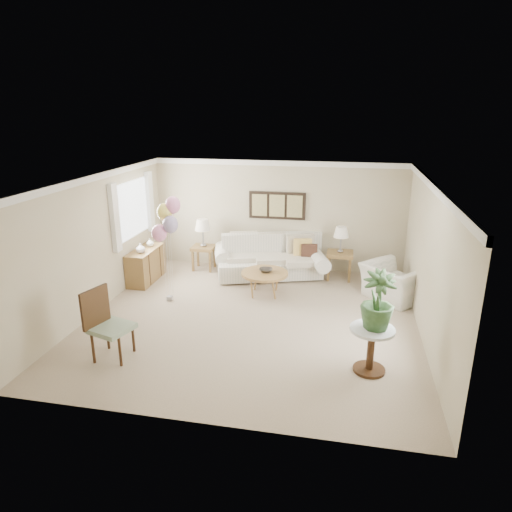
# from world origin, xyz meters

# --- Properties ---
(ground_plane) EXTENTS (6.00, 6.00, 0.00)m
(ground_plane) POSITION_xyz_m (0.00, 0.00, 0.00)
(ground_plane) COLOR tan
(room_shell) EXTENTS (6.04, 6.04, 2.60)m
(room_shell) POSITION_xyz_m (-0.11, 0.09, 1.63)
(room_shell) COLOR beige
(room_shell) RESTS_ON ground
(wall_art_triptych) EXTENTS (1.35, 0.06, 0.65)m
(wall_art_triptych) POSITION_xyz_m (0.00, 2.96, 1.55)
(wall_art_triptych) COLOR black
(wall_art_triptych) RESTS_ON ground
(sofa) EXTENTS (2.88, 1.66, 0.96)m
(sofa) POSITION_xyz_m (-0.06, 2.36, 0.38)
(sofa) COLOR silver
(sofa) RESTS_ON ground
(end_table_left) EXTENTS (0.54, 0.49, 0.58)m
(end_table_left) POSITION_xyz_m (-1.71, 2.49, 0.49)
(end_table_left) COLOR brown
(end_table_left) RESTS_ON ground
(end_table_right) EXTENTS (0.59, 0.53, 0.64)m
(end_table_right) POSITION_xyz_m (1.53, 2.48, 0.54)
(end_table_right) COLOR brown
(end_table_right) RESTS_ON ground
(lamp_left) EXTENTS (0.38, 0.38, 0.66)m
(lamp_left) POSITION_xyz_m (-1.71, 2.49, 1.09)
(lamp_left) COLOR gray
(lamp_left) RESTS_ON end_table_left
(lamp_right) EXTENTS (0.34, 0.34, 0.59)m
(lamp_right) POSITION_xyz_m (1.53, 2.48, 1.09)
(lamp_right) COLOR gray
(lamp_right) RESTS_ON end_table_right
(coffee_table) EXTENTS (0.98, 0.98, 0.50)m
(coffee_table) POSITION_xyz_m (0.02, 1.23, 0.46)
(coffee_table) COLOR olive
(coffee_table) RESTS_ON ground
(decor_bowl) EXTENTS (0.31, 0.31, 0.07)m
(decor_bowl) POSITION_xyz_m (0.04, 1.26, 0.53)
(decor_bowl) COLOR #2D2923
(decor_bowl) RESTS_ON coffee_table
(armchair) EXTENTS (1.50, 1.50, 0.74)m
(armchair) POSITION_xyz_m (2.65, 1.50, 0.37)
(armchair) COLOR silver
(armchair) RESTS_ON ground
(side_table) EXTENTS (0.66, 0.66, 0.71)m
(side_table) POSITION_xyz_m (2.09, -1.36, 0.54)
(side_table) COLOR silver
(side_table) RESTS_ON ground
(potted_plant) EXTENTS (0.58, 0.58, 0.87)m
(potted_plant) POSITION_xyz_m (2.13, -1.34, 1.14)
(potted_plant) COLOR #264620
(potted_plant) RESTS_ON side_table
(accent_chair) EXTENTS (0.70, 0.70, 1.14)m
(accent_chair) POSITION_xyz_m (-1.94, -1.74, 0.59)
(accent_chair) COLOR gray
(accent_chair) RESTS_ON ground
(credenza) EXTENTS (0.46, 1.20, 0.74)m
(credenza) POSITION_xyz_m (-2.76, 1.50, 0.37)
(credenza) COLOR brown
(credenza) RESTS_ON ground
(vase_white) EXTENTS (0.23, 0.23, 0.21)m
(vase_white) POSITION_xyz_m (-2.74, 1.27, 0.85)
(vase_white) COLOR silver
(vase_white) RESTS_ON credenza
(vase_sage) EXTENTS (0.18, 0.18, 0.18)m
(vase_sage) POSITION_xyz_m (-2.74, 1.76, 0.83)
(vase_sage) COLOR silver
(vase_sage) RESTS_ON credenza
(balloon_cluster) EXTENTS (0.52, 0.51, 2.14)m
(balloon_cluster) POSITION_xyz_m (-1.78, 0.54, 1.71)
(balloon_cluster) COLOR gray
(balloon_cluster) RESTS_ON ground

